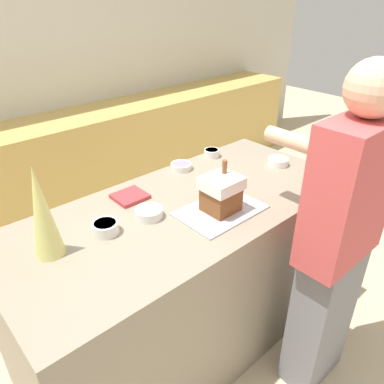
% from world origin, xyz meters
% --- Properties ---
extents(ground_plane, '(12.00, 12.00, 0.00)m').
position_xyz_m(ground_plane, '(0.00, 0.00, 0.00)').
color(ground_plane, '#C6B28E').
extents(wall_back, '(8.00, 0.05, 2.60)m').
position_xyz_m(wall_back, '(0.00, 2.21, 1.30)').
color(wall_back, beige).
rests_on(wall_back, ground_plane).
extents(back_cabinet_block, '(6.00, 0.60, 0.90)m').
position_xyz_m(back_cabinet_block, '(0.00, 1.89, 0.45)').
color(back_cabinet_block, tan).
rests_on(back_cabinet_block, ground_plane).
extents(kitchen_island, '(1.87, 0.84, 0.96)m').
position_xyz_m(kitchen_island, '(0.00, 0.00, 0.48)').
color(kitchen_island, gray).
rests_on(kitchen_island, ground_plane).
extents(baking_tray, '(0.42, 0.29, 0.01)m').
position_xyz_m(baking_tray, '(0.09, -0.16, 0.96)').
color(baking_tray, '#B2B2BC').
rests_on(baking_tray, kitchen_island).
extents(gingerbread_house, '(0.18, 0.16, 0.25)m').
position_xyz_m(gingerbread_house, '(0.09, -0.16, 1.06)').
color(gingerbread_house, brown).
rests_on(gingerbread_house, baking_tray).
extents(decorative_tree, '(0.12, 0.12, 0.40)m').
position_xyz_m(decorative_tree, '(-0.67, 0.08, 1.16)').
color(decorative_tree, '#DBD675').
rests_on(decorative_tree, kitchen_island).
extents(candy_bowl_center_rear, '(0.13, 0.13, 0.04)m').
position_xyz_m(candy_bowl_center_rear, '(0.26, 0.34, 0.98)').
color(candy_bowl_center_rear, white).
rests_on(candy_bowl_center_rear, kitchen_island).
extents(candy_bowl_far_left, '(0.13, 0.13, 0.05)m').
position_xyz_m(candy_bowl_far_left, '(-0.20, 0.03, 0.98)').
color(candy_bowl_far_left, white).
rests_on(candy_bowl_far_left, kitchen_island).
extents(candy_bowl_front_corner, '(0.12, 0.12, 0.05)m').
position_xyz_m(candy_bowl_front_corner, '(-0.42, 0.06, 0.99)').
color(candy_bowl_front_corner, white).
rests_on(candy_bowl_front_corner, kitchen_island).
extents(candy_bowl_near_tray_right, '(0.12, 0.12, 0.04)m').
position_xyz_m(candy_bowl_near_tray_right, '(0.75, -0.02, 0.98)').
color(candy_bowl_near_tray_right, white).
rests_on(candy_bowl_near_tray_right, kitchen_island).
extents(candy_bowl_behind_tray, '(0.10, 0.10, 0.05)m').
position_xyz_m(candy_bowl_behind_tray, '(0.53, 0.35, 0.98)').
color(candy_bowl_behind_tray, white).
rests_on(candy_bowl_behind_tray, kitchen_island).
extents(cookbook, '(0.16, 0.15, 0.02)m').
position_xyz_m(cookbook, '(-0.17, 0.25, 0.97)').
color(cookbook, '#B23338').
rests_on(cookbook, kitchen_island).
extents(person, '(0.45, 0.56, 1.72)m').
position_xyz_m(person, '(0.37, -0.65, 0.89)').
color(person, slate).
rests_on(person, ground_plane).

